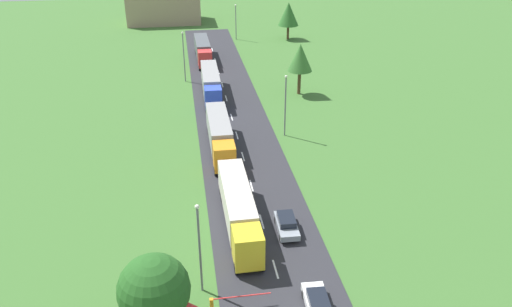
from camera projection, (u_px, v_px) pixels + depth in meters
The scene contains 17 objects.
road at pixel (249, 177), 55.65m from camera, with size 10.00×140.00×0.06m, color #2B2B30.
lane_marking_centre at pixel (257, 204), 50.77m from camera, with size 0.16×118.07×0.01m.
truck_lead at pixel (239, 208), 46.24m from camera, with size 2.59×13.99×3.60m.
truck_second at pixel (220, 134), 60.67m from camera, with size 2.53×13.49×3.73m.
truck_third at pixel (211, 83), 77.26m from camera, with size 2.72×14.02×3.77m.
truck_fourth at pixel (203, 49), 94.45m from camera, with size 2.60×13.48×3.63m.
car_lead at pixel (318, 304), 37.23m from camera, with size 1.91×4.35×1.45m.
car_second at pixel (287, 224), 46.31m from camera, with size 1.94×4.29×1.46m.
barrier_gate at pixel (222, 301), 37.61m from camera, with size 4.64×0.28×1.05m.
lamppost_lead at pixel (199, 244), 37.65m from camera, with size 0.36×0.36×8.02m.
lamppost_second at pixel (285, 103), 63.39m from camera, with size 0.36×0.36×8.17m.
lamppost_third at pixel (184, 54), 82.49m from camera, with size 0.36×0.36×8.39m.
lamppost_fourth at pixel (236, 20), 107.65m from camera, with size 0.36×0.36×7.48m.
tree_oak at pixel (154, 290), 33.83m from camera, with size 4.99×4.99×6.63m.
tree_birch at pixel (300, 58), 76.64m from camera, with size 3.81×3.81×7.98m.
tree_maple at pixel (288, 14), 107.49m from camera, with size 4.42×4.42×7.81m.
distant_building at pixel (164, 8), 123.25m from camera, with size 17.54×11.02×6.96m, color #9E846B.
Camera 1 is at (-6.67, -23.38, 27.75)m, focal length 35.19 mm.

